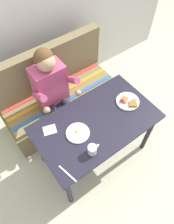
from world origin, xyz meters
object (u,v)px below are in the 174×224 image
object	(u,v)px
couch	(59,98)
plate_eggs	(78,133)
napkin	(50,130)
coffee_mug	(92,150)
table	(96,126)
person	(53,89)
knife	(68,174)
plate_breakfast	(128,102)

from	to	relation	value
couch	plate_eggs	distance (m)	0.89
couch	plate_eggs	size ratio (longest dim) A/B	6.52
napkin	coffee_mug	bearing A→B (deg)	-65.59
couch	napkin	xyz separation A→B (m)	(-0.41, -0.58, 0.40)
table	coffee_mug	xyz separation A→B (m)	(-0.22, -0.23, 0.13)
table	napkin	world-z (taller)	napkin
person	plate_eggs	bearing A→B (deg)	-98.93
plate_eggs	knife	distance (m)	0.39
person	coffee_mug	bearing A→B (deg)	-96.77
couch	knife	distance (m)	1.21
plate_eggs	napkin	size ratio (longest dim) A/B	1.83
plate_breakfast	napkin	xyz separation A→B (m)	(-0.82, 0.19, -0.01)
napkin	plate_breakfast	bearing A→B (deg)	-13.26
table	plate_breakfast	distance (m)	0.42
table	plate_eggs	bearing A→B (deg)	179.25
plate_breakfast	knife	bearing A→B (deg)	-164.37
plate_breakfast	napkin	bearing A→B (deg)	166.74
coffee_mug	napkin	distance (m)	0.46
plate_breakfast	knife	world-z (taller)	plate_breakfast
plate_breakfast	person	bearing A→B (deg)	131.63
plate_eggs	coffee_mug	world-z (taller)	coffee_mug
table	knife	bearing A→B (deg)	-152.51
person	plate_breakfast	world-z (taller)	person
couch	table	bearing A→B (deg)	-90.00
plate_eggs	couch	bearing A→B (deg)	74.14
table	couch	bearing A→B (deg)	90.00
plate_breakfast	coffee_mug	distance (m)	0.67
napkin	knife	size ratio (longest dim) A/B	0.60
plate_breakfast	knife	xyz separation A→B (m)	(-0.91, -0.25, -0.01)
couch	napkin	distance (m)	0.82
couch	person	world-z (taller)	person
couch	plate_breakfast	size ratio (longest dim) A/B	6.04
person	knife	size ratio (longest dim) A/B	6.06
couch	napkin	bearing A→B (deg)	-125.19
table	person	bearing A→B (deg)	101.88
couch	plate_eggs	world-z (taller)	couch
person	plate_breakfast	bearing A→B (deg)	-48.37
person	napkin	world-z (taller)	person
table	napkin	xyz separation A→B (m)	(-0.41, 0.18, 0.09)
coffee_mug	person	bearing A→B (deg)	83.23
plate_breakfast	plate_eggs	xyz separation A→B (m)	(-0.62, 0.01, -0.00)
napkin	couch	bearing A→B (deg)	54.81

